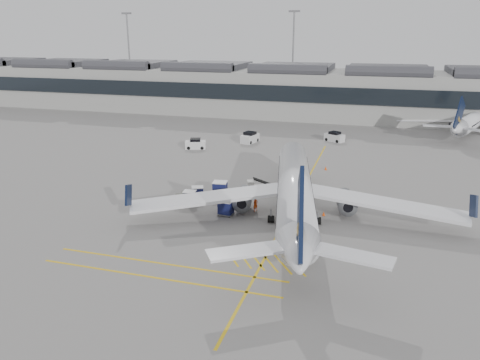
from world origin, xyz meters
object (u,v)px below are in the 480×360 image
(baggage_cart_a, at_px, (220,189))
(ramp_agent_a, at_px, (255,204))
(airliner_main, at_px, (295,191))
(belt_loader, at_px, (257,187))
(ramp_agent_b, at_px, (221,204))
(pushback_tug, at_px, (186,199))

(baggage_cart_a, xyz_separation_m, ramp_agent_a, (5.56, -3.54, -0.22))
(airliner_main, relative_size, belt_loader, 8.95)
(belt_loader, height_order, ramp_agent_b, ramp_agent_b)
(ramp_agent_b, bearing_deg, ramp_agent_a, -169.36)
(ramp_agent_a, xyz_separation_m, pushback_tug, (-8.53, -0.29, -0.15))
(belt_loader, relative_size, baggage_cart_a, 2.15)
(airliner_main, height_order, ramp_agent_a, airliner_main)
(baggage_cart_a, relative_size, pushback_tug, 0.66)
(airliner_main, bearing_deg, ramp_agent_a, 160.86)
(baggage_cart_a, bearing_deg, ramp_agent_b, -78.44)
(airliner_main, bearing_deg, belt_loader, 117.71)
(pushback_tug, bearing_deg, baggage_cart_a, 33.52)
(airliner_main, relative_size, ramp_agent_a, 23.87)
(airliner_main, bearing_deg, baggage_cart_a, 146.41)
(airliner_main, relative_size, pushback_tug, 12.77)
(baggage_cart_a, distance_m, ramp_agent_a, 6.60)
(belt_loader, xyz_separation_m, baggage_cart_a, (-3.96, -3.52, 0.53))
(belt_loader, bearing_deg, baggage_cart_a, -161.49)
(baggage_cart_a, xyz_separation_m, ramp_agent_b, (1.84, -5.12, -0.06))
(airliner_main, relative_size, ramp_agent_b, 20.02)
(airliner_main, distance_m, ramp_agent_a, 5.20)
(belt_loader, bearing_deg, ramp_agent_a, -100.31)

